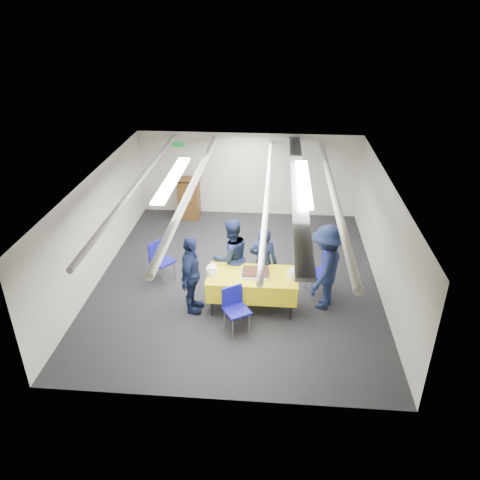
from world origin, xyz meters
name	(u,v)px	position (x,y,z in m)	size (l,w,h in m)	color
ground	(238,278)	(0.00, 0.00, 0.00)	(7.00, 7.00, 0.00)	black
room_shell	(244,194)	(0.09, 0.41, 1.81)	(6.00, 7.00, 2.30)	beige
serving_table	(252,284)	(0.38, -1.08, 0.56)	(1.74, 0.86, 0.77)	black
sheet_cake	(255,273)	(0.43, -1.08, 0.81)	(0.52, 0.40, 0.09)	white
plate_stack_left	(212,271)	(-0.39, -1.13, 0.85)	(0.23, 0.23, 0.18)	white
plate_stack_right	(293,274)	(1.15, -1.13, 0.86)	(0.21, 0.21, 0.18)	white
podium	(189,197)	(-1.60, 3.05, 0.61)	(0.62, 0.53, 1.25)	brown
chair_near	(235,305)	(0.10, -1.74, 0.53)	(0.58, 0.58, 0.87)	gray
chair_right	(321,269)	(1.76, -0.37, 0.53)	(0.54, 0.54, 0.87)	gray
chair_left	(160,257)	(-1.67, -0.14, 0.53)	(0.59, 0.59, 0.87)	gray
sailor_a	(263,263)	(0.57, -0.62, 0.78)	(0.57, 0.37, 1.56)	black
sailor_b	(231,257)	(-0.09, -0.54, 0.83)	(0.81, 0.63, 1.66)	black
sailor_c	(191,275)	(-0.77, -1.25, 0.80)	(0.94, 0.39, 1.61)	black
sailor_d	(326,268)	(1.78, -0.87, 0.87)	(1.13, 0.65, 1.75)	black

